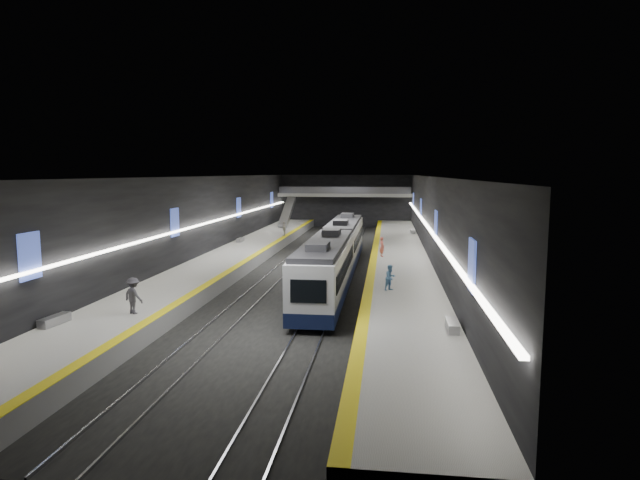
# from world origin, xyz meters

# --- Properties ---
(ground) EXTENTS (70.00, 70.00, 0.00)m
(ground) POSITION_xyz_m (0.00, 0.00, 0.00)
(ground) COLOR black
(ground) RESTS_ON ground
(ceiling) EXTENTS (20.00, 70.00, 0.04)m
(ceiling) POSITION_xyz_m (0.00, 0.00, 8.00)
(ceiling) COLOR beige
(ceiling) RESTS_ON wall_left
(wall_left) EXTENTS (0.04, 70.00, 8.00)m
(wall_left) POSITION_xyz_m (-10.00, 0.00, 4.00)
(wall_left) COLOR black
(wall_left) RESTS_ON ground
(wall_right) EXTENTS (0.04, 70.00, 8.00)m
(wall_right) POSITION_xyz_m (10.00, 0.00, 4.00)
(wall_right) COLOR black
(wall_right) RESTS_ON ground
(wall_back) EXTENTS (20.00, 0.04, 8.00)m
(wall_back) POSITION_xyz_m (0.00, 35.00, 4.00)
(wall_back) COLOR black
(wall_back) RESTS_ON ground
(wall_front) EXTENTS (20.00, 0.04, 8.00)m
(wall_front) POSITION_xyz_m (0.00, -35.00, 4.00)
(wall_front) COLOR black
(wall_front) RESTS_ON ground
(platform_left) EXTENTS (5.00, 70.00, 1.00)m
(platform_left) POSITION_xyz_m (-7.50, 0.00, 0.50)
(platform_left) COLOR slate
(platform_left) RESTS_ON ground
(tile_surface_left) EXTENTS (5.00, 70.00, 0.02)m
(tile_surface_left) POSITION_xyz_m (-7.50, 0.00, 1.01)
(tile_surface_left) COLOR #9B9B96
(tile_surface_left) RESTS_ON platform_left
(tactile_strip_left) EXTENTS (0.60, 70.00, 0.02)m
(tactile_strip_left) POSITION_xyz_m (-5.30, 0.00, 1.02)
(tactile_strip_left) COLOR yellow
(tactile_strip_left) RESTS_ON platform_left
(platform_right) EXTENTS (5.00, 70.00, 1.00)m
(platform_right) POSITION_xyz_m (7.50, 0.00, 0.50)
(platform_right) COLOR slate
(platform_right) RESTS_ON ground
(tile_surface_right) EXTENTS (5.00, 70.00, 0.02)m
(tile_surface_right) POSITION_xyz_m (7.50, 0.00, 1.01)
(tile_surface_right) COLOR #9B9B96
(tile_surface_right) RESTS_ON platform_right
(tactile_strip_right) EXTENTS (0.60, 70.00, 0.02)m
(tactile_strip_right) POSITION_xyz_m (5.30, 0.00, 1.02)
(tactile_strip_right) COLOR yellow
(tactile_strip_right) RESTS_ON platform_right
(rails) EXTENTS (6.52, 70.00, 0.12)m
(rails) POSITION_xyz_m (-0.00, 0.00, 0.06)
(rails) COLOR gray
(rails) RESTS_ON ground
(train) EXTENTS (2.69, 30.04, 3.60)m
(train) POSITION_xyz_m (2.50, -6.22, 2.20)
(train) COLOR #0F1738
(train) RESTS_ON ground
(ad_posters) EXTENTS (19.94, 53.50, 2.20)m
(ad_posters) POSITION_xyz_m (-0.00, 1.00, 4.50)
(ad_posters) COLOR #394CAC
(ad_posters) RESTS_ON wall_left
(cove_light_left) EXTENTS (0.25, 68.60, 0.12)m
(cove_light_left) POSITION_xyz_m (-9.80, 0.00, 3.80)
(cove_light_left) COLOR white
(cove_light_left) RESTS_ON wall_left
(cove_light_right) EXTENTS (0.25, 68.60, 0.12)m
(cove_light_right) POSITION_xyz_m (9.80, 0.00, 3.80)
(cove_light_right) COLOR white
(cove_light_right) RESTS_ON wall_right
(mezzanine_bridge) EXTENTS (20.00, 3.00, 1.50)m
(mezzanine_bridge) POSITION_xyz_m (0.00, 32.93, 5.04)
(mezzanine_bridge) COLOR gray
(mezzanine_bridge) RESTS_ON wall_left
(escalator) EXTENTS (1.20, 7.50, 3.92)m
(escalator) POSITION_xyz_m (-7.50, 26.00, 2.90)
(escalator) COLOR #99999E
(escalator) RESTS_ON platform_left
(bench_left_near) EXTENTS (0.69, 1.84, 0.44)m
(bench_left_near) POSITION_xyz_m (-9.50, -24.10, 1.22)
(bench_left_near) COLOR #99999E
(bench_left_near) RESTS_ON platform_left
(bench_left_far) EXTENTS (0.47, 1.65, 0.40)m
(bench_left_far) POSITION_xyz_m (-9.12, 7.53, 1.20)
(bench_left_far) COLOR #99999E
(bench_left_far) RESTS_ON platform_left
(bench_right_near) EXTENTS (0.52, 1.82, 0.44)m
(bench_right_near) POSITION_xyz_m (9.50, -22.59, 1.22)
(bench_right_near) COLOR #99999E
(bench_right_near) RESTS_ON platform_right
(bench_right_far) EXTENTS (0.56, 1.77, 0.43)m
(bench_right_far) POSITION_xyz_m (9.50, 18.23, 1.21)
(bench_right_far) COLOR #99999E
(bench_right_far) RESTS_ON platform_right
(passenger_right_a) EXTENTS (0.64, 0.75, 1.73)m
(passenger_right_a) POSITION_xyz_m (5.99, -0.90, 1.87)
(passenger_right_a) COLOR #D35F4E
(passenger_right_a) RESTS_ON platform_right
(passenger_right_b) EXTENTS (0.99, 0.99, 1.62)m
(passenger_right_b) POSITION_xyz_m (6.66, -14.42, 1.81)
(passenger_right_b) COLOR #5282B3
(passenger_right_b) RESTS_ON platform_right
(passenger_left_a) EXTENTS (0.55, 1.02, 1.66)m
(passenger_left_a) POSITION_xyz_m (-5.50, 13.41, 1.83)
(passenger_left_a) COLOR #B9B5A9
(passenger_left_a) RESTS_ON platform_left
(passenger_left_b) EXTENTS (1.42, 1.16, 1.91)m
(passenger_left_b) POSITION_xyz_m (-6.63, -21.69, 1.96)
(passenger_left_b) COLOR #3C3A41
(passenger_left_b) RESTS_ON platform_left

